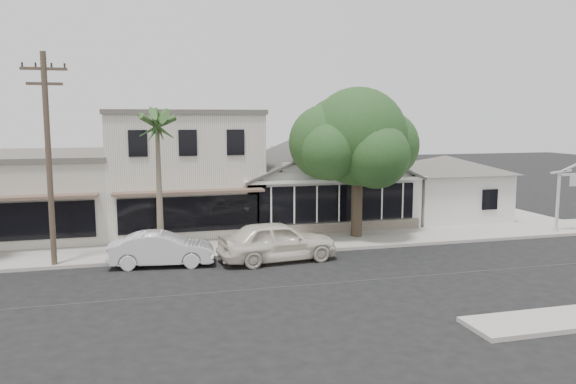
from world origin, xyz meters
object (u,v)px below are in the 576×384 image
object	(u,v)px
utility_pole	(48,155)
car_1	(162,249)
car_0	(277,241)
shade_tree	(355,140)

from	to	relation	value
utility_pole	car_1	bearing A→B (deg)	-10.47
car_1	car_0	bearing A→B (deg)	-88.63
shade_tree	car_0	bearing A→B (deg)	-144.47
utility_pole	shade_tree	distance (m)	14.70
car_0	shade_tree	xyz separation A→B (m)	(5.08, 3.63, 4.31)
utility_pole	shade_tree	size ratio (longest dim) A/B	1.14
utility_pole	car_1	size ratio (longest dim) A/B	2.03
car_0	car_1	bearing A→B (deg)	78.30
car_1	shade_tree	size ratio (longest dim) A/B	0.56
car_0	car_1	size ratio (longest dim) A/B	1.19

